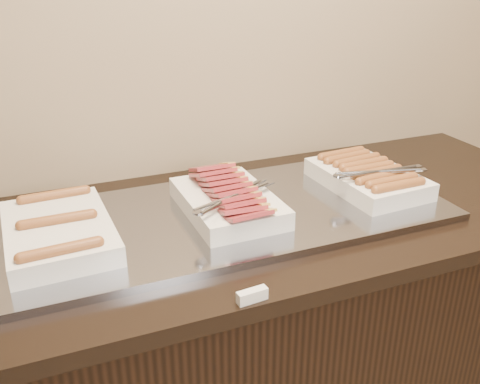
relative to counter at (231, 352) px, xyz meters
name	(u,v)px	position (x,y,z in m)	size (l,w,h in m)	color
counter	(231,352)	(0.00, 0.00, 0.00)	(2.06, 0.76, 0.90)	black
warming_tray	(220,216)	(-0.03, 0.00, 0.46)	(1.20, 0.50, 0.02)	gray
dish_left	(58,231)	(-0.43, 0.00, 0.50)	(0.25, 0.36, 0.07)	silver
dish_center	(228,200)	(-0.01, 0.00, 0.50)	(0.26, 0.35, 0.10)	silver
dish_right	(368,176)	(0.42, 0.00, 0.50)	(0.27, 0.34, 0.08)	silver
label_holder	(252,296)	(-0.09, -0.36, 0.46)	(0.06, 0.02, 0.03)	silver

